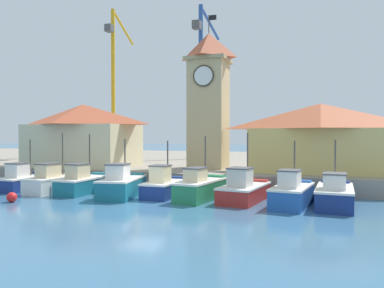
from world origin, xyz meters
name	(u,v)px	position (x,y,z in m)	size (l,w,h in m)	color
ground_plane	(143,204)	(0.00, 0.00, 0.00)	(300.00, 300.00, 0.00)	#386689
quay_wharf	(234,163)	(0.00, 26.20, 0.63)	(120.00, 40.00, 1.26)	gray
fishing_boat_far_left	(25,181)	(-11.35, 2.54, 0.71)	(2.06, 4.53, 3.88)	navy
fishing_boat_left_outer	(56,182)	(-8.42, 2.55, 0.75)	(2.27, 5.24, 4.39)	silver
fishing_boat_left_inner	(84,183)	(-6.04, 2.65, 0.75)	(2.09, 4.86, 4.29)	#196B7F
fishing_boat_mid_left	(122,185)	(-2.55, 1.95, 0.81)	(2.90, 5.03, 3.97)	#196B7F
fishing_boat_center	(164,186)	(0.13, 3.03, 0.73)	(2.02, 4.33, 3.84)	navy
fishing_boat_mid_right	(201,188)	(2.89, 2.62, 0.78)	(2.52, 5.08, 4.14)	#237A4C
fishing_boat_right_inner	(244,190)	(5.66, 2.92, 0.72)	(2.84, 5.12, 4.36)	#AD2823
fishing_boat_right_outer	(292,193)	(8.67, 2.24, 0.77)	(2.51, 4.91, 3.88)	#2356A8
fishing_boat_far_right	(335,195)	(11.06, 2.75, 0.73)	(2.32, 5.18, 3.94)	navy
clock_tower	(209,97)	(0.79, 11.71, 7.64)	(3.64, 3.64, 13.68)	tan
warehouse_left	(83,135)	(-11.20, 9.98, 4.28)	(10.02, 6.61, 5.90)	beige
warehouse_right	(320,137)	(10.29, 10.77, 4.07)	(11.17, 5.62, 5.47)	tan
port_crane_near	(201,98)	(-4.08, 25.17, 8.95)	(2.00, 8.58, 19.52)	navy
port_crane_far	(114,97)	(-17.74, 26.87, 9.75)	(2.42, 10.20, 20.95)	#976E11
mooring_buoy	(12,197)	(-8.09, -2.07, 0.32)	(0.63, 0.63, 0.63)	red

